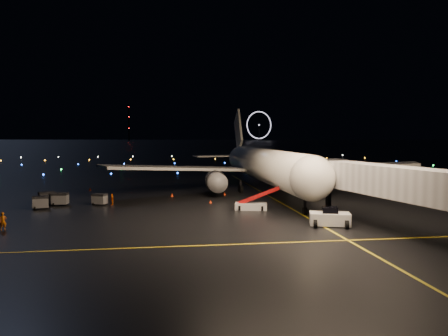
{
  "coord_description": "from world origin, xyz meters",
  "views": [
    {
      "loc": [
        -4.59,
        -46.66,
        9.43
      ],
      "look_at": [
        3.91,
        12.0,
        5.0
      ],
      "focal_mm": 35.0,
      "sensor_mm": 36.0,
      "label": 1
    }
  ],
  "objects_px": {
    "baggage_cart_0": "(100,199)",
    "baggage_cart_2": "(40,202)",
    "baggage_cart_1": "(60,199)",
    "crew_c": "(112,199)",
    "pushback_tug": "(330,216)",
    "belt_loader": "(251,199)",
    "baggage_cart_3": "(47,198)",
    "crew_a": "(3,221)",
    "airliner": "(261,147)"
  },
  "relations": [
    {
      "from": "baggage_cart_0",
      "to": "baggage_cart_2",
      "type": "bearing_deg",
      "value": -140.63
    },
    {
      "from": "baggage_cart_0",
      "to": "baggage_cart_1",
      "type": "xyz_separation_m",
      "value": [
        -5.25,
        0.41,
        0.09
      ]
    },
    {
      "from": "crew_c",
      "to": "baggage_cart_2",
      "type": "xyz_separation_m",
      "value": [
        -8.8,
        -1.8,
        0.04
      ]
    },
    {
      "from": "pushback_tug",
      "to": "belt_loader",
      "type": "relative_size",
      "value": 0.7
    },
    {
      "from": "baggage_cart_1",
      "to": "baggage_cart_2",
      "type": "bearing_deg",
      "value": -122.59
    },
    {
      "from": "crew_c",
      "to": "baggage_cart_3",
      "type": "bearing_deg",
      "value": -124.85
    },
    {
      "from": "crew_c",
      "to": "crew_a",
      "type": "bearing_deg",
      "value": -55.86
    },
    {
      "from": "pushback_tug",
      "to": "crew_c",
      "type": "height_order",
      "value": "pushback_tug"
    },
    {
      "from": "airliner",
      "to": "crew_c",
      "type": "height_order",
      "value": "airliner"
    },
    {
      "from": "pushback_tug",
      "to": "baggage_cart_2",
      "type": "bearing_deg",
      "value": 171.15
    },
    {
      "from": "crew_c",
      "to": "baggage_cart_3",
      "type": "xyz_separation_m",
      "value": [
        -8.87,
        1.63,
        0.09
      ]
    },
    {
      "from": "baggage_cart_1",
      "to": "crew_c",
      "type": "bearing_deg",
      "value": -2.36
    },
    {
      "from": "crew_c",
      "to": "baggage_cart_3",
      "type": "relative_size",
      "value": 0.76
    },
    {
      "from": "pushback_tug",
      "to": "crew_a",
      "type": "bearing_deg",
      "value": -168.0
    },
    {
      "from": "pushback_tug",
      "to": "baggage_cart_0",
      "type": "bearing_deg",
      "value": 161.99
    },
    {
      "from": "belt_loader",
      "to": "baggage_cart_1",
      "type": "xyz_separation_m",
      "value": [
        -24.81,
        7.25,
        -0.58
      ]
    },
    {
      "from": "belt_loader",
      "to": "crew_a",
      "type": "height_order",
      "value": "belt_loader"
    },
    {
      "from": "pushback_tug",
      "to": "baggage_cart_2",
      "type": "height_order",
      "value": "pushback_tug"
    },
    {
      "from": "pushback_tug",
      "to": "belt_loader",
      "type": "distance_m",
      "value": 12.4
    },
    {
      "from": "crew_a",
      "to": "crew_c",
      "type": "bearing_deg",
      "value": 30.74
    },
    {
      "from": "crew_a",
      "to": "baggage_cart_1",
      "type": "distance_m",
      "value": 15.62
    },
    {
      "from": "airliner",
      "to": "crew_a",
      "type": "bearing_deg",
      "value": -140.52
    },
    {
      "from": "belt_loader",
      "to": "baggage_cart_1",
      "type": "relative_size",
      "value": 2.94
    },
    {
      "from": "airliner",
      "to": "baggage_cart_3",
      "type": "relative_size",
      "value": 25.91
    },
    {
      "from": "crew_a",
      "to": "baggage_cart_1",
      "type": "relative_size",
      "value": 0.92
    },
    {
      "from": "airliner",
      "to": "baggage_cart_3",
      "type": "height_order",
      "value": "airliner"
    },
    {
      "from": "pushback_tug",
      "to": "baggage_cart_2",
      "type": "relative_size",
      "value": 2.12
    },
    {
      "from": "baggage_cart_2",
      "to": "baggage_cart_0",
      "type": "bearing_deg",
      "value": 2.44
    },
    {
      "from": "airliner",
      "to": "baggage_cart_2",
      "type": "relative_size",
      "value": 27.45
    },
    {
      "from": "airliner",
      "to": "belt_loader",
      "type": "distance_m",
      "value": 20.4
    },
    {
      "from": "belt_loader",
      "to": "crew_c",
      "type": "height_order",
      "value": "belt_loader"
    },
    {
      "from": "pushback_tug",
      "to": "crew_c",
      "type": "distance_m",
      "value": 29.59
    },
    {
      "from": "airliner",
      "to": "baggage_cart_1",
      "type": "bearing_deg",
      "value": -159.59
    },
    {
      "from": "baggage_cart_1",
      "to": "baggage_cart_2",
      "type": "height_order",
      "value": "baggage_cart_1"
    },
    {
      "from": "baggage_cart_0",
      "to": "crew_a",
      "type": "bearing_deg",
      "value": -93.19
    },
    {
      "from": "crew_a",
      "to": "belt_loader",
      "type": "bearing_deg",
      "value": -10.82
    },
    {
      "from": "airliner",
      "to": "belt_loader",
      "type": "bearing_deg",
      "value": -106.76
    },
    {
      "from": "baggage_cart_3",
      "to": "crew_c",
      "type": "bearing_deg",
      "value": -35.13
    },
    {
      "from": "baggage_cart_1",
      "to": "belt_loader",
      "type": "bearing_deg",
      "value": -12.52
    },
    {
      "from": "pushback_tug",
      "to": "belt_loader",
      "type": "bearing_deg",
      "value": 136.18
    },
    {
      "from": "crew_a",
      "to": "pushback_tug",
      "type": "bearing_deg",
      "value": -32.21
    },
    {
      "from": "baggage_cart_0",
      "to": "baggage_cart_1",
      "type": "bearing_deg",
      "value": -161.8
    },
    {
      "from": "baggage_cart_0",
      "to": "baggage_cart_2",
      "type": "relative_size",
      "value": 0.93
    },
    {
      "from": "crew_a",
      "to": "baggage_cart_2",
      "type": "bearing_deg",
      "value": 61.28
    },
    {
      "from": "baggage_cart_2",
      "to": "baggage_cart_3",
      "type": "relative_size",
      "value": 0.94
    },
    {
      "from": "crew_c",
      "to": "baggage_cart_3",
      "type": "height_order",
      "value": "baggage_cart_3"
    },
    {
      "from": "baggage_cart_0",
      "to": "crew_c",
      "type": "bearing_deg",
      "value": 11.57
    },
    {
      "from": "airliner",
      "to": "baggage_cart_0",
      "type": "distance_m",
      "value": 28.57
    },
    {
      "from": "pushback_tug",
      "to": "crew_c",
      "type": "xyz_separation_m",
      "value": [
        -24.04,
        17.25,
        -0.19
      ]
    },
    {
      "from": "baggage_cart_0",
      "to": "baggage_cart_3",
      "type": "height_order",
      "value": "baggage_cart_3"
    }
  ]
}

